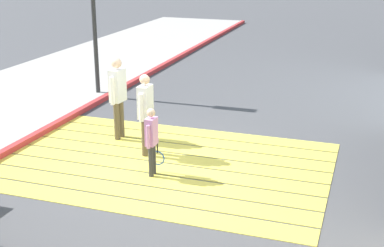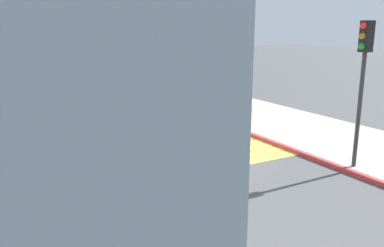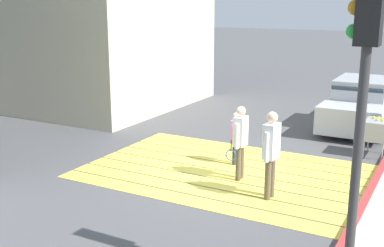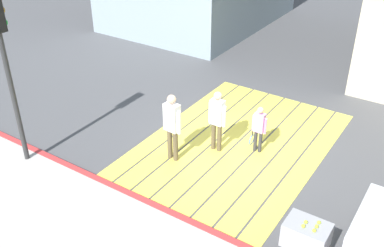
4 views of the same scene
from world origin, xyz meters
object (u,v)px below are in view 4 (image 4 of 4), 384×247
object	(u,v)px
pedestrian_adult_lead	(172,123)
pedestrian_child_with_racket	(259,127)
traffic_light_corner	(3,48)
pedestrian_adult_trailing	(217,117)
tennis_ball_cart	(306,235)

from	to	relation	value
pedestrian_adult_lead	pedestrian_child_with_racket	distance (m)	2.22
traffic_light_corner	pedestrian_child_with_racket	xyz separation A→B (m)	(3.58, -4.59, -2.30)
pedestrian_adult_lead	pedestrian_child_with_racket	world-z (taller)	pedestrian_adult_lead
pedestrian_adult_trailing	pedestrian_child_with_racket	xyz separation A→B (m)	(0.53, -0.92, -0.25)
traffic_light_corner	pedestrian_adult_trailing	size ratio (longest dim) A/B	2.51
pedestrian_adult_lead	pedestrian_adult_trailing	distance (m)	1.19
traffic_light_corner	pedestrian_child_with_racket	size ratio (longest dim) A/B	3.25
pedestrian_adult_lead	pedestrian_adult_trailing	bearing A→B (deg)	-36.33
tennis_ball_cart	pedestrian_adult_lead	xyz separation A→B (m)	(1.42, 4.01, 0.36)
pedestrian_adult_lead	pedestrian_adult_trailing	xyz separation A→B (m)	(0.96, -0.70, -0.08)
tennis_ball_cart	pedestrian_adult_lead	size ratio (longest dim) A/B	0.56
tennis_ball_cart	pedestrian_child_with_racket	xyz separation A→B (m)	(2.91, 2.38, 0.04)
tennis_ball_cart	pedestrian_child_with_racket	bearing A→B (deg)	39.33
traffic_light_corner	tennis_ball_cart	xyz separation A→B (m)	(0.68, -6.97, -2.34)
tennis_ball_cart	pedestrian_adult_trailing	world-z (taller)	pedestrian_adult_trailing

